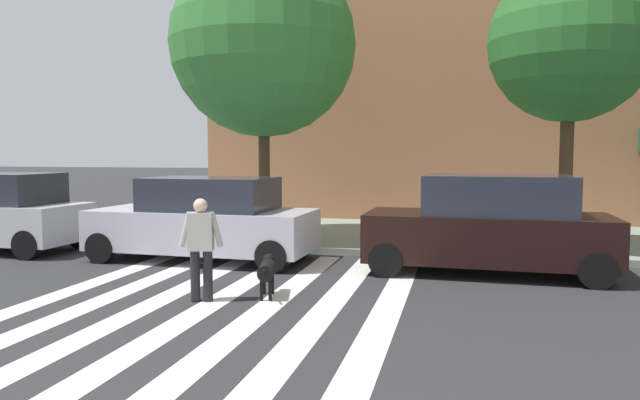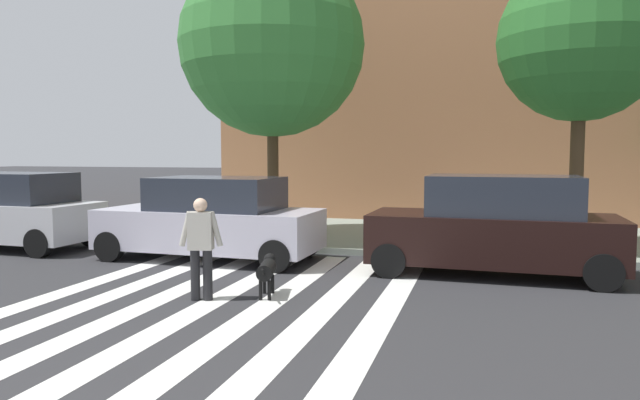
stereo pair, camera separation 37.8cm
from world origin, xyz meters
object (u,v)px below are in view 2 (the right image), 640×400
at_px(street_tree_nearest, 272,45).
at_px(dog_on_leash, 267,269).
at_px(parked_car_third_in_line, 495,227).
at_px(pedestrian_dog_walker, 201,243).
at_px(parked_car_behind_first, 211,219).
at_px(street_tree_middle, 581,40).
at_px(parked_car_near_curb, 12,211).

relative_size(street_tree_nearest, dog_on_leash, 7.02).
distance_m(parked_car_third_in_line, pedestrian_dog_walker, 5.59).
distance_m(parked_car_behind_first, street_tree_middle, 9.05).
xyz_separation_m(parked_car_near_curb, pedestrian_dog_walker, (6.90, -3.30, 0.01)).
bearing_deg(street_tree_nearest, pedestrian_dog_walker, -80.37).
height_order(parked_car_third_in_line, street_tree_nearest, street_tree_nearest).
xyz_separation_m(parked_car_behind_first, street_tree_middle, (7.76, 2.51, 3.94)).
bearing_deg(dog_on_leash, street_tree_middle, 44.41).
xyz_separation_m(street_tree_nearest, street_tree_middle, (7.29, -0.10, -0.30)).
xyz_separation_m(parked_car_near_curb, parked_car_behind_first, (5.43, -0.00, -0.03)).
distance_m(parked_car_behind_first, street_tree_nearest, 4.99).
xyz_separation_m(parked_car_behind_first, dog_on_leash, (2.38, -2.76, -0.45)).
bearing_deg(street_tree_nearest, parked_car_third_in_line, -25.28).
distance_m(street_tree_nearest, pedestrian_dog_walker, 7.31).
xyz_separation_m(pedestrian_dog_walker, dog_on_leash, (0.91, 0.54, -0.48)).
relative_size(parked_car_behind_first, parked_car_third_in_line, 1.05).
distance_m(parked_car_near_curb, parked_car_third_in_line, 11.42).
xyz_separation_m(parked_car_near_curb, dog_on_leash, (7.81, -2.76, -0.47)).
relative_size(parked_car_behind_first, pedestrian_dog_walker, 2.98).
bearing_deg(parked_car_behind_first, street_tree_middle, 17.90).
relative_size(parked_car_near_curb, pedestrian_dog_walker, 2.63).
bearing_deg(parked_car_behind_first, dog_on_leash, -49.18).
bearing_deg(parked_car_behind_first, street_tree_nearest, 79.70).
bearing_deg(parked_car_near_curb, parked_car_third_in_line, -0.00).
distance_m(street_tree_middle, pedestrian_dog_walker, 9.40).
bearing_deg(street_tree_nearest, parked_car_near_curb, -156.17).
relative_size(parked_car_third_in_line, dog_on_leash, 4.46).
relative_size(street_tree_middle, pedestrian_dog_walker, 3.96).
bearing_deg(parked_car_third_in_line, pedestrian_dog_walker, -143.83).
relative_size(parked_car_near_curb, dog_on_leash, 4.11).
relative_size(parked_car_third_in_line, pedestrian_dog_walker, 2.85).
bearing_deg(parked_car_near_curb, dog_on_leash, -19.47).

